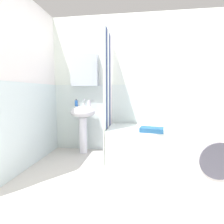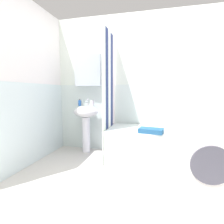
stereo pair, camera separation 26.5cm
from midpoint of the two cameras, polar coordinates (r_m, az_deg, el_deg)
ground_plane at (r=2.20m, az=9.97°, el=-23.44°), size 4.80×5.60×0.04m
wall_back_tiled at (r=3.17m, az=10.93°, el=7.53°), size 3.60×0.18×2.40m
wall_left_tiled at (r=2.81m, az=-23.07°, el=6.86°), size 0.07×1.81×2.40m
sink at (r=3.16m, az=-6.02°, el=-2.07°), size 0.44×0.34×0.83m
faucet at (r=3.21m, az=-5.58°, el=3.11°), size 0.03×0.12×0.12m
soap_dispenser at (r=3.18m, az=-7.97°, el=2.91°), size 0.05×0.05×0.12m
toothbrush_cup at (r=3.14m, az=-3.96°, el=2.86°), size 0.06×0.06×0.10m
bathtub at (r=2.88m, az=17.05°, el=-10.31°), size 1.50×0.74×0.51m
shower_curtain at (r=2.82m, az=1.79°, el=4.99°), size 0.01×0.74×2.00m
lotion_bottle at (r=3.17m, az=28.82°, el=-2.67°), size 0.04×0.04×0.22m
body_wash_bottle at (r=3.16m, az=26.62°, el=-2.73°), size 0.06×0.06×0.20m
conditioner_bottle at (r=3.13m, az=24.96°, el=-2.63°), size 0.04×0.04×0.21m
towel_folded at (r=2.55m, az=15.35°, el=-5.78°), size 0.35×0.25×0.06m
washer_dryer_stack at (r=2.02m, az=30.89°, el=-0.94°), size 0.61×0.64×1.69m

